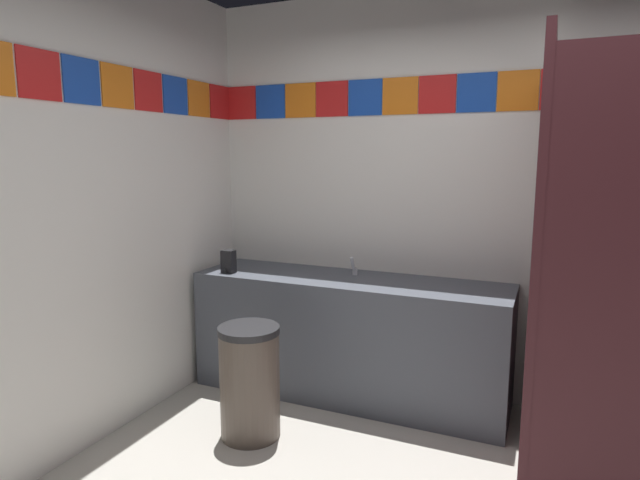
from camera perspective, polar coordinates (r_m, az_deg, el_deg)
wall_back at (r=3.66m, az=16.00°, el=4.40°), size 3.70×0.09×2.73m
wall_side at (r=3.07m, az=-27.41°, el=2.88°), size 0.09×3.33×2.73m
vanity_counter at (r=3.72m, az=3.10°, el=-10.22°), size 2.13×0.58×0.83m
faucet_center at (r=3.68m, az=3.65°, el=-3.01°), size 0.04×0.10×0.14m
soap_dispenser at (r=3.82m, az=-9.76°, el=-2.27°), size 0.09×0.09×0.16m
stall_divider at (r=2.66m, az=25.69°, el=-4.49°), size 0.92×1.46×2.13m
toilet at (r=3.51m, az=30.69°, el=-14.79°), size 0.39×0.49×0.74m
trash_bin at (r=3.26m, az=-7.51°, el=-14.76°), size 0.36×0.36×0.67m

